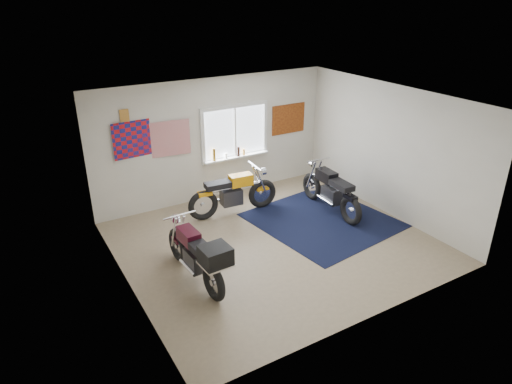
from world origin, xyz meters
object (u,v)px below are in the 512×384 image
yellow_triumph (233,194)px  maroon_tourer (198,256)px  navy_rug (322,220)px  black_chrome_bike (331,192)px

yellow_triumph → maroon_tourer: bearing=-125.7°
navy_rug → black_chrome_bike: bearing=33.6°
black_chrome_bike → maroon_tourer: black_chrome_bike is taller
black_chrome_bike → maroon_tourer: 3.63m
yellow_triumph → black_chrome_bike: (1.84, -0.96, 0.01)m
navy_rug → black_chrome_bike: size_ratio=1.30×
maroon_tourer → black_chrome_bike: bearing=-76.9°
navy_rug → maroon_tourer: size_ratio=1.35×
navy_rug → black_chrome_bike: black_chrome_bike is taller
black_chrome_bike → maroon_tourer: size_ratio=1.04×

